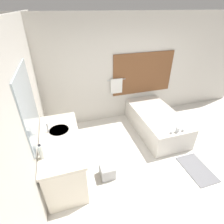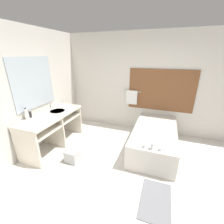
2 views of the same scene
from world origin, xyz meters
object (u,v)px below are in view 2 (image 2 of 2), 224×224
(bathtub, at_px, (154,138))
(waste_bin, at_px, (73,156))
(soap_dispenser, at_px, (30,114))
(water_bottle_1, at_px, (26,114))

(bathtub, distance_m, waste_bin, 1.89)
(soap_dispenser, xyz_separation_m, waste_bin, (1.02, -0.06, -0.79))
(bathtub, bearing_deg, soap_dispenser, -159.63)
(soap_dispenser, bearing_deg, water_bottle_1, -83.51)
(bathtub, bearing_deg, waste_bin, -146.98)
(bathtub, height_order, water_bottle_1, water_bottle_1)
(water_bottle_1, xyz_separation_m, soap_dispenser, (-0.01, 0.11, -0.05))
(water_bottle_1, distance_m, soap_dispenser, 0.12)
(water_bottle_1, distance_m, waste_bin, 1.31)
(water_bottle_1, xyz_separation_m, waste_bin, (1.01, 0.05, -0.83))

